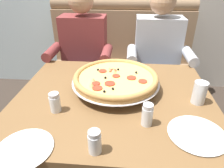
{
  "coord_description": "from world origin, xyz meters",
  "views": [
    {
      "loc": [
        0.07,
        -0.98,
        1.36
      ],
      "look_at": [
        -0.01,
        0.02,
        0.8
      ],
      "focal_mm": 32.29,
      "sensor_mm": 36.0,
      "label": 1
    }
  ],
  "objects_px": {
    "booth_bench": "(120,73)",
    "dining_table": "(114,108)",
    "diner_left": "(82,54)",
    "diner_right": "(158,56)",
    "shaker_pepper_flakes": "(147,116)",
    "pizza": "(116,78)",
    "drinking_glass": "(199,94)",
    "plate_near_left": "(24,148)",
    "plate_near_right": "(197,133)",
    "patio_chair": "(38,27)",
    "shaker_oregano": "(95,143)",
    "shaker_parmesan": "(55,103)"
  },
  "relations": [
    {
      "from": "booth_bench",
      "to": "dining_table",
      "type": "xyz_separation_m",
      "value": [
        0.0,
        -0.95,
        0.24
      ]
    },
    {
      "from": "diner_left",
      "to": "diner_right",
      "type": "xyz_separation_m",
      "value": [
        0.67,
        0.0,
        0.0
      ]
    },
    {
      "from": "shaker_pepper_flakes",
      "to": "pizza",
      "type": "bearing_deg",
      "value": 118.23
    },
    {
      "from": "shaker_pepper_flakes",
      "to": "dining_table",
      "type": "bearing_deg",
      "value": 126.91
    },
    {
      "from": "dining_table",
      "to": "drinking_glass",
      "type": "relative_size",
      "value": 9.06
    },
    {
      "from": "dining_table",
      "to": "diner_right",
      "type": "height_order",
      "value": "diner_right"
    },
    {
      "from": "shaker_pepper_flakes",
      "to": "plate_near_left",
      "type": "xyz_separation_m",
      "value": [
        -0.51,
        -0.2,
        -0.04
      ]
    },
    {
      "from": "plate_near_right",
      "to": "patio_chair",
      "type": "xyz_separation_m",
      "value": [
        -1.86,
        2.61,
        -0.21
      ]
    },
    {
      "from": "diner_left",
      "to": "shaker_oregano",
      "type": "xyz_separation_m",
      "value": [
        0.29,
        -1.1,
        0.06
      ]
    },
    {
      "from": "shaker_pepper_flakes",
      "to": "shaker_oregano",
      "type": "height_order",
      "value": "shaker_pepper_flakes"
    },
    {
      "from": "patio_chair",
      "to": "shaker_parmesan",
      "type": "bearing_deg",
      "value": -64.65
    },
    {
      "from": "booth_bench",
      "to": "pizza",
      "type": "xyz_separation_m",
      "value": [
        0.0,
        -0.87,
        0.4
      ]
    },
    {
      "from": "drinking_glass",
      "to": "patio_chair",
      "type": "distance_m",
      "value": 3.05
    },
    {
      "from": "dining_table",
      "to": "shaker_parmesan",
      "type": "height_order",
      "value": "shaker_parmesan"
    },
    {
      "from": "shaker_oregano",
      "to": "drinking_glass",
      "type": "distance_m",
      "value": 0.64
    },
    {
      "from": "booth_bench",
      "to": "patio_chair",
      "type": "bearing_deg",
      "value": 136.95
    },
    {
      "from": "shaker_oregano",
      "to": "plate_near_right",
      "type": "height_order",
      "value": "shaker_oregano"
    },
    {
      "from": "shaker_oregano",
      "to": "plate_near_left",
      "type": "bearing_deg",
      "value": -176.94
    },
    {
      "from": "booth_bench",
      "to": "shaker_parmesan",
      "type": "bearing_deg",
      "value": -104.45
    },
    {
      "from": "booth_bench",
      "to": "drinking_glass",
      "type": "xyz_separation_m",
      "value": [
        0.47,
        -0.98,
        0.38
      ]
    },
    {
      "from": "shaker_oregano",
      "to": "drinking_glass",
      "type": "bearing_deg",
      "value": 37.45
    },
    {
      "from": "dining_table",
      "to": "diner_left",
      "type": "relative_size",
      "value": 0.89
    },
    {
      "from": "dining_table",
      "to": "plate_near_right",
      "type": "distance_m",
      "value": 0.49
    },
    {
      "from": "pizza",
      "to": "shaker_pepper_flakes",
      "type": "relative_size",
      "value": 4.64
    },
    {
      "from": "dining_table",
      "to": "plate_near_right",
      "type": "relative_size",
      "value": 4.43
    },
    {
      "from": "booth_bench",
      "to": "plate_near_left",
      "type": "height_order",
      "value": "booth_bench"
    },
    {
      "from": "dining_table",
      "to": "shaker_oregano",
      "type": "height_order",
      "value": "shaker_oregano"
    },
    {
      "from": "shaker_oregano",
      "to": "drinking_glass",
      "type": "relative_size",
      "value": 0.83
    },
    {
      "from": "patio_chair",
      "to": "diner_left",
      "type": "bearing_deg",
      "value": -55.32
    },
    {
      "from": "diner_right",
      "to": "pizza",
      "type": "height_order",
      "value": "diner_right"
    },
    {
      "from": "drinking_glass",
      "to": "diner_right",
      "type": "bearing_deg",
      "value": 100.44
    },
    {
      "from": "diner_left",
      "to": "diner_right",
      "type": "distance_m",
      "value": 0.67
    },
    {
      "from": "dining_table",
      "to": "pizza",
      "type": "relative_size",
      "value": 2.17
    },
    {
      "from": "diner_right",
      "to": "shaker_parmesan",
      "type": "relative_size",
      "value": 12.15
    },
    {
      "from": "shaker_parmesan",
      "to": "plate_near_right",
      "type": "distance_m",
      "value": 0.69
    },
    {
      "from": "diner_left",
      "to": "patio_chair",
      "type": "xyz_separation_m",
      "value": [
        -1.13,
        1.64,
        -0.19
      ]
    },
    {
      "from": "pizza",
      "to": "plate_near_left",
      "type": "xyz_separation_m",
      "value": [
        -0.34,
        -0.51,
        -0.06
      ]
    },
    {
      "from": "shaker_oregano",
      "to": "drinking_glass",
      "type": "height_order",
      "value": "drinking_glass"
    },
    {
      "from": "shaker_oregano",
      "to": "plate_near_right",
      "type": "xyz_separation_m",
      "value": [
        0.44,
        0.13,
        -0.03
      ]
    },
    {
      "from": "plate_near_right",
      "to": "diner_left",
      "type": "bearing_deg",
      "value": 126.83
    },
    {
      "from": "diner_left",
      "to": "booth_bench",
      "type": "bearing_deg",
      "value": 38.56
    },
    {
      "from": "plate_near_left",
      "to": "plate_near_right",
      "type": "relative_size",
      "value": 0.91
    },
    {
      "from": "dining_table",
      "to": "booth_bench",
      "type": "bearing_deg",
      "value": 90.0
    },
    {
      "from": "dining_table",
      "to": "shaker_oregano",
      "type": "distance_m",
      "value": 0.44
    },
    {
      "from": "diner_right",
      "to": "patio_chair",
      "type": "height_order",
      "value": "diner_right"
    },
    {
      "from": "diner_right",
      "to": "shaker_pepper_flakes",
      "type": "height_order",
      "value": "diner_right"
    },
    {
      "from": "shaker_pepper_flakes",
      "to": "shaker_parmesan",
      "type": "relative_size",
      "value": 1.08
    },
    {
      "from": "plate_near_left",
      "to": "shaker_parmesan",
      "type": "bearing_deg",
      "value": 80.45
    },
    {
      "from": "plate_near_left",
      "to": "diner_left",
      "type": "bearing_deg",
      "value": 90.08
    },
    {
      "from": "diner_right",
      "to": "plate_near_left",
      "type": "bearing_deg",
      "value": -120.84
    }
  ]
}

